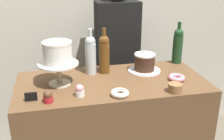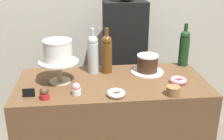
{
  "view_description": "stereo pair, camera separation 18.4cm",
  "coord_description": "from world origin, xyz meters",
  "px_view_note": "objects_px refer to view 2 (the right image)",
  "views": [
    {
      "loc": [
        -0.37,
        -1.68,
        1.7
      ],
      "look_at": [
        0.0,
        0.0,
        1.03
      ],
      "focal_mm": 44.73,
      "sensor_mm": 36.0,
      "label": 1
    },
    {
      "loc": [
        -0.19,
        -1.71,
        1.7
      ],
      "look_at": [
        0.0,
        0.0,
        1.03
      ],
      "focal_mm": 44.73,
      "sensor_mm": 36.0,
      "label": 2
    }
  ],
  "objects_px": {
    "cake_stand_pedestal": "(59,68)",
    "cupcake_strawberry": "(76,89)",
    "price_sign_chalkboard": "(29,93)",
    "donut_pink": "(178,80)",
    "wine_bottle_amber": "(107,53)",
    "barista_figure": "(124,66)",
    "white_layer_cake": "(58,51)",
    "chocolate_round_cake": "(147,63)",
    "cookie_stack": "(173,91)",
    "wine_bottle_clear": "(93,53)",
    "cupcake_chocolate": "(44,94)",
    "wine_bottle_green": "(184,47)",
    "donut_sugar": "(117,93)"
  },
  "relations": [
    {
      "from": "cake_stand_pedestal",
      "to": "wine_bottle_amber",
      "type": "height_order",
      "value": "wine_bottle_amber"
    },
    {
      "from": "cake_stand_pedestal",
      "to": "barista_figure",
      "type": "xyz_separation_m",
      "value": [
        0.52,
        0.56,
        -0.21
      ]
    },
    {
      "from": "cake_stand_pedestal",
      "to": "cupcake_chocolate",
      "type": "bearing_deg",
      "value": -107.22
    },
    {
      "from": "white_layer_cake",
      "to": "wine_bottle_clear",
      "type": "relative_size",
      "value": 0.57
    },
    {
      "from": "white_layer_cake",
      "to": "barista_figure",
      "type": "xyz_separation_m",
      "value": [
        0.52,
        0.56,
        -0.33
      ]
    },
    {
      "from": "price_sign_chalkboard",
      "to": "cake_stand_pedestal",
      "type": "bearing_deg",
      "value": 49.56
    },
    {
      "from": "wine_bottle_green",
      "to": "donut_sugar",
      "type": "distance_m",
      "value": 0.75
    },
    {
      "from": "chocolate_round_cake",
      "to": "donut_sugar",
      "type": "xyz_separation_m",
      "value": [
        -0.27,
        -0.35,
        -0.06
      ]
    },
    {
      "from": "wine_bottle_clear",
      "to": "donut_pink",
      "type": "relative_size",
      "value": 2.91
    },
    {
      "from": "cake_stand_pedestal",
      "to": "price_sign_chalkboard",
      "type": "height_order",
      "value": "cake_stand_pedestal"
    },
    {
      "from": "wine_bottle_amber",
      "to": "cupcake_strawberry",
      "type": "relative_size",
      "value": 4.38
    },
    {
      "from": "cake_stand_pedestal",
      "to": "chocolate_round_cake",
      "type": "relative_size",
      "value": 1.73
    },
    {
      "from": "cake_stand_pedestal",
      "to": "wine_bottle_amber",
      "type": "bearing_deg",
      "value": 23.77
    },
    {
      "from": "chocolate_round_cake",
      "to": "cupcake_strawberry",
      "type": "xyz_separation_m",
      "value": [
        -0.51,
        -0.3,
        -0.04
      ]
    },
    {
      "from": "donut_pink",
      "to": "wine_bottle_amber",
      "type": "bearing_deg",
      "value": 152.07
    },
    {
      "from": "white_layer_cake",
      "to": "chocolate_round_cake",
      "type": "distance_m",
      "value": 0.64
    },
    {
      "from": "white_layer_cake",
      "to": "cake_stand_pedestal",
      "type": "bearing_deg",
      "value": 0.0
    },
    {
      "from": "wine_bottle_clear",
      "to": "cookie_stack",
      "type": "distance_m",
      "value": 0.63
    },
    {
      "from": "chocolate_round_cake",
      "to": "barista_figure",
      "type": "relative_size",
      "value": 0.09
    },
    {
      "from": "wine_bottle_clear",
      "to": "cupcake_chocolate",
      "type": "height_order",
      "value": "wine_bottle_clear"
    },
    {
      "from": "donut_pink",
      "to": "barista_figure",
      "type": "bearing_deg",
      "value": 111.69
    },
    {
      "from": "donut_sugar",
      "to": "cookie_stack",
      "type": "distance_m",
      "value": 0.34
    },
    {
      "from": "donut_sugar",
      "to": "barista_figure",
      "type": "distance_m",
      "value": 0.83
    },
    {
      "from": "wine_bottle_amber",
      "to": "barista_figure",
      "type": "xyz_separation_m",
      "value": [
        0.19,
        0.41,
        -0.26
      ]
    },
    {
      "from": "barista_figure",
      "to": "cookie_stack",
      "type": "bearing_deg",
      "value": -78.42
    },
    {
      "from": "wine_bottle_clear",
      "to": "chocolate_round_cake",
      "type": "bearing_deg",
      "value": -6.1
    },
    {
      "from": "chocolate_round_cake",
      "to": "wine_bottle_clear",
      "type": "distance_m",
      "value": 0.39
    },
    {
      "from": "cake_stand_pedestal",
      "to": "cupcake_strawberry",
      "type": "relative_size",
      "value": 3.49
    },
    {
      "from": "cupcake_chocolate",
      "to": "donut_pink",
      "type": "bearing_deg",
      "value": 9.44
    },
    {
      "from": "chocolate_round_cake",
      "to": "cookie_stack",
      "type": "bearing_deg",
      "value": -79.1
    },
    {
      "from": "wine_bottle_clear",
      "to": "cookie_stack",
      "type": "bearing_deg",
      "value": -42.21
    },
    {
      "from": "cookie_stack",
      "to": "price_sign_chalkboard",
      "type": "xyz_separation_m",
      "value": [
        -0.86,
        0.07,
        -0.0
      ]
    },
    {
      "from": "white_layer_cake",
      "to": "cookie_stack",
      "type": "height_order",
      "value": "white_layer_cake"
    },
    {
      "from": "chocolate_round_cake",
      "to": "wine_bottle_amber",
      "type": "xyz_separation_m",
      "value": [
        -0.29,
        0.04,
        0.07
      ]
    },
    {
      "from": "donut_pink",
      "to": "price_sign_chalkboard",
      "type": "relative_size",
      "value": 1.6
    },
    {
      "from": "chocolate_round_cake",
      "to": "wine_bottle_amber",
      "type": "distance_m",
      "value": 0.3
    },
    {
      "from": "cake_stand_pedestal",
      "to": "cookie_stack",
      "type": "relative_size",
      "value": 3.09
    },
    {
      "from": "white_layer_cake",
      "to": "donut_pink",
      "type": "xyz_separation_m",
      "value": [
        0.78,
        -0.1,
        -0.2
      ]
    },
    {
      "from": "chocolate_round_cake",
      "to": "cupcake_chocolate",
      "type": "height_order",
      "value": "chocolate_round_cake"
    },
    {
      "from": "wine_bottle_amber",
      "to": "price_sign_chalkboard",
      "type": "distance_m",
      "value": 0.61
    },
    {
      "from": "wine_bottle_clear",
      "to": "cake_stand_pedestal",
      "type": "bearing_deg",
      "value": -147.43
    },
    {
      "from": "cupcake_chocolate",
      "to": "cupcake_strawberry",
      "type": "relative_size",
      "value": 1.0
    },
    {
      "from": "wine_bottle_clear",
      "to": "cupcake_chocolate",
      "type": "relative_size",
      "value": 4.38
    },
    {
      "from": "cupcake_chocolate",
      "to": "barista_figure",
      "type": "xyz_separation_m",
      "value": [
        0.59,
        0.8,
        -0.15
      ]
    },
    {
      "from": "price_sign_chalkboard",
      "to": "chocolate_round_cake",
      "type": "bearing_deg",
      "value": 21.21
    },
    {
      "from": "cake_stand_pedestal",
      "to": "chocolate_round_cake",
      "type": "xyz_separation_m",
      "value": [
        0.62,
        0.11,
        -0.03
      ]
    },
    {
      "from": "wine_bottle_amber",
      "to": "donut_pink",
      "type": "relative_size",
      "value": 2.91
    },
    {
      "from": "wine_bottle_clear",
      "to": "cupcake_strawberry",
      "type": "relative_size",
      "value": 4.38
    },
    {
      "from": "donut_pink",
      "to": "cupcake_strawberry",
      "type": "bearing_deg",
      "value": -171.34
    },
    {
      "from": "wine_bottle_amber",
      "to": "price_sign_chalkboard",
      "type": "xyz_separation_m",
      "value": [
        -0.5,
        -0.34,
        -0.12
      ]
    }
  ]
}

